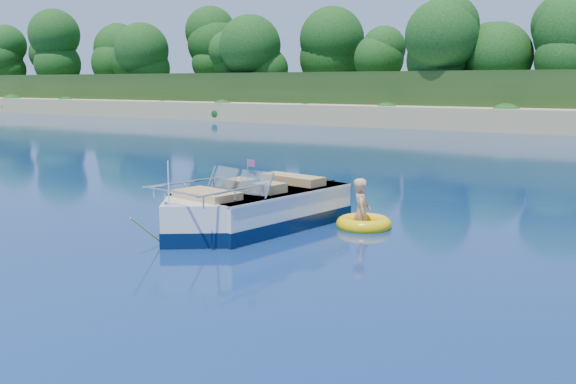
# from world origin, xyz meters

# --- Properties ---
(ground) EXTENTS (160.00, 160.00, 0.00)m
(ground) POSITION_xyz_m (0.00, 0.00, 0.00)
(ground) COLOR #091D42
(ground) RESTS_ON ground
(motorboat) EXTENTS (2.65, 5.75, 1.92)m
(motorboat) POSITION_xyz_m (-2.72, 3.54, 0.37)
(motorboat) COLOR silver
(motorboat) RESTS_ON ground
(tow_tube) EXTENTS (1.35, 1.35, 0.32)m
(tow_tube) POSITION_xyz_m (-0.67, 4.98, 0.08)
(tow_tube) COLOR yellow
(tow_tube) RESTS_ON ground
(boy) EXTENTS (0.74, 0.94, 1.69)m
(boy) POSITION_xyz_m (-0.76, 5.03, 0.00)
(boy) COLOR tan
(boy) RESTS_ON ground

